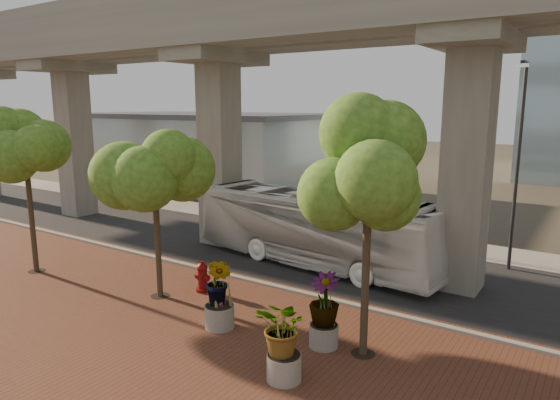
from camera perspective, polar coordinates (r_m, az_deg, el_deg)
The scene contains 17 objects.
ground at distance 21.31m, azimuth 2.30°, elevation -8.46°, with size 160.00×160.00×0.00m, color #3B362B.
brick_plaza at distance 15.58m, azimuth -13.88°, elevation -16.25°, with size 70.00×13.00×0.06m, color brown.
asphalt_road at distance 22.95m, azimuth 4.92°, elevation -7.01°, with size 90.00×8.00×0.04m, color black.
curb_strip at distance 19.71m, azimuth -0.78°, elevation -9.85°, with size 70.00×0.25×0.16m, color gray.
far_sidewalk at distance 27.72m, azimuth 10.42°, elevation -3.99°, with size 90.00×3.00×0.06m, color gray.
transit_viaduct at distance 21.85m, azimuth 5.23°, elevation 11.44°, with size 72.00×5.60×12.40m.
station_pavilion at distance 45.20m, azimuth -8.88°, elevation 5.87°, with size 23.00×13.00×6.30m.
transit_bus at distance 22.12m, azimuth 4.06°, elevation -3.28°, with size 2.79×11.89×3.31m, color white.
fire_hydrant at distance 19.34m, azimuth -8.85°, elevation -8.67°, with size 0.59×0.53×1.18m.
planter_front at distance 13.05m, azimuth 0.47°, elevation -14.81°, with size 2.00×2.00×2.20m.
planter_right at distance 14.77m, azimuth 5.08°, elevation -11.61°, with size 2.09×2.09×2.24m.
planter_left at distance 15.99m, azimuth -7.00°, elevation -9.68°, with size 2.09×2.09×2.30m.
street_tree_far_west at distance 22.91m, azimuth -27.10°, elevation 4.81°, with size 3.58×3.58×6.70m.
street_tree_near_west at distance 18.19m, azimuth -14.21°, elevation 3.84°, with size 3.71×3.71×6.58m.
street_tree_near_east at distance 13.47m, azimuth 10.15°, elevation 3.22°, with size 4.22×4.22×7.18m.
streetlamp_west at distance 30.48m, azimuth -4.82°, elevation 6.23°, with size 0.39×1.14×7.89m.
streetlamp_east at distance 22.89m, azimuth 25.57°, elevation 4.83°, with size 0.43×1.26×8.68m.
Camera 1 is at (10.43, -17.20, 7.05)m, focal length 32.00 mm.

